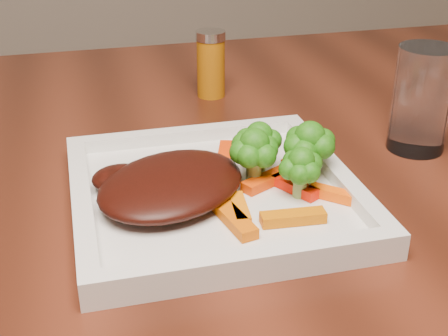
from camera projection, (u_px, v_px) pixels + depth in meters
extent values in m
cube|color=white|center=(214.00, 197.00, 0.61)|extent=(0.27, 0.27, 0.01)
ellipsoid|color=#350C08|center=(171.00, 184.00, 0.59)|extent=(0.19, 0.19, 0.03)
cube|color=#CB6503|center=(293.00, 217.00, 0.55)|extent=(0.06, 0.02, 0.01)
cube|color=#FF5604|center=(334.00, 194.00, 0.59)|extent=(0.04, 0.04, 0.01)
cube|color=#D45903|center=(234.00, 219.00, 0.55)|extent=(0.03, 0.06, 0.01)
cube|color=#CD3A03|center=(300.00, 159.00, 0.66)|extent=(0.05, 0.04, 0.01)
cube|color=#E93603|center=(225.00, 154.00, 0.67)|extent=(0.03, 0.05, 0.01)
cube|color=red|center=(295.00, 187.00, 0.60)|extent=(0.04, 0.05, 0.01)
cube|color=#E43C03|center=(267.00, 180.00, 0.62)|extent=(0.06, 0.04, 0.01)
cylinder|color=#9D5808|center=(211.00, 64.00, 0.86)|extent=(0.05, 0.05, 0.09)
cylinder|color=silver|center=(421.00, 100.00, 0.70)|extent=(0.07, 0.07, 0.12)
cube|color=orange|center=(240.00, 209.00, 0.57)|extent=(0.02, 0.05, 0.01)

